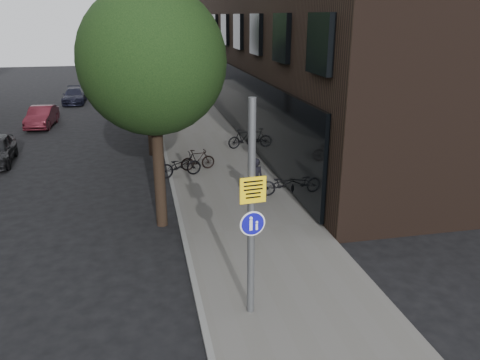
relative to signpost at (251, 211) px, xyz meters
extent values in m
plane|color=black|center=(0.88, 0.94, -2.61)|extent=(120.00, 120.00, 0.00)
cube|color=#5E5B57|center=(1.13, 10.94, -2.55)|extent=(4.50, 60.00, 0.12)
cube|color=slate|center=(-1.12, 10.94, -2.54)|extent=(0.15, 60.00, 0.13)
cylinder|color=black|center=(-1.72, 5.44, -1.01)|extent=(0.36, 0.36, 3.20)
sphere|color=black|center=(-1.72, 5.44, 2.69)|extent=(4.40, 4.40, 4.40)
sphere|color=black|center=(-1.32, 6.24, 1.69)|extent=(2.64, 2.64, 2.64)
cylinder|color=black|center=(-1.72, 13.94, -1.01)|extent=(0.36, 0.36, 3.20)
sphere|color=black|center=(-1.72, 13.94, 2.69)|extent=(5.00, 5.00, 5.00)
sphere|color=black|center=(-1.32, 14.74, 1.69)|extent=(3.00, 3.00, 3.00)
cylinder|color=black|center=(-1.72, 22.94, -1.01)|extent=(0.36, 0.36, 3.20)
sphere|color=black|center=(-1.72, 22.94, 2.69)|extent=(5.00, 5.00, 5.00)
sphere|color=black|center=(-1.32, 23.74, 1.69)|extent=(3.00, 3.00, 3.00)
cylinder|color=#595B5E|center=(0.00, 0.00, -0.02)|extent=(0.16, 0.16, 4.92)
cube|color=yellow|center=(0.00, 0.00, 0.52)|extent=(0.57, 0.09, 0.57)
cylinder|color=#100E9D|center=(0.00, 0.00, -0.24)|extent=(0.50, 0.06, 0.50)
cylinder|color=white|center=(0.00, 0.00, -0.24)|extent=(0.57, 0.07, 0.57)
imported|color=black|center=(1.76, 6.70, -1.68)|extent=(0.59, 0.40, 1.60)
imported|color=black|center=(2.88, 6.86, -2.02)|extent=(1.86, 0.97, 0.93)
imported|color=black|center=(2.88, 13.83, -1.99)|extent=(1.70, 0.76, 0.99)
imported|color=black|center=(-0.71, 9.93, -2.00)|extent=(1.97, 1.08, 0.98)
imported|color=black|center=(0.14, 10.71, -2.03)|extent=(1.57, 0.64, 0.92)
imported|color=#541822|center=(-8.22, 21.70, -1.97)|extent=(1.56, 3.90, 1.26)
imported|color=black|center=(-7.22, 30.08, -2.02)|extent=(1.66, 4.04, 1.17)
camera|label=1|loc=(-2.15, -8.93, 3.94)|focal=35.00mm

